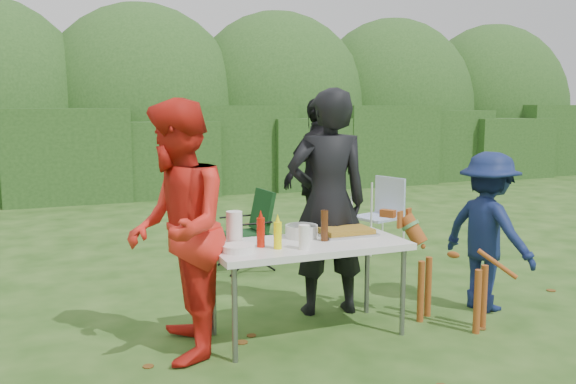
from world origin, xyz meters
name	(u,v)px	position (x,y,z in m)	size (l,w,h in m)	color
ground	(340,330)	(0.00, 0.00, 0.00)	(80.00, 80.00, 0.00)	#1E4211
hedge_row	(157,152)	(0.00, 8.00, 0.85)	(22.00, 1.40, 1.70)	#23471C
shrub_backdrop	(143,113)	(0.00, 9.60, 1.60)	(20.00, 2.60, 3.20)	#3D6628
folding_table	(308,249)	(-0.27, 0.01, 0.69)	(1.50, 0.70, 0.74)	silver
person_cook	(328,203)	(0.10, 0.43, 0.96)	(0.70, 0.46, 1.92)	black
person_red_jacket	(177,230)	(-1.29, -0.01, 0.92)	(0.89, 0.69, 1.83)	red
person_black_puffy	(321,179)	(0.85, 2.17, 0.94)	(1.10, 0.46, 1.87)	black
child	(488,231)	(1.43, -0.01, 0.69)	(0.89, 0.51, 1.39)	#111D49
dog	(453,272)	(0.91, -0.23, 0.44)	(0.93, 0.37, 0.89)	#92471A
camping_chair	(246,230)	(-0.11, 2.04, 0.43)	(0.54, 0.54, 0.87)	#123817
lawn_chair	(377,214)	(1.66, 2.26, 0.45)	(0.53, 0.53, 0.90)	#506DB5
food_tray	(346,234)	(0.12, 0.13, 0.75)	(0.45, 0.30, 0.02)	#B7B7BA
focaccia_bread	(346,230)	(0.12, 0.13, 0.78)	(0.40, 0.26, 0.04)	olive
mustard_bottle	(278,235)	(-0.57, -0.10, 0.84)	(0.06, 0.06, 0.20)	#FEF60B
ketchup_bottle	(261,232)	(-0.66, 0.00, 0.85)	(0.06, 0.06, 0.22)	#B71808
beer_bottle	(324,226)	(-0.14, 0.00, 0.86)	(0.06, 0.06, 0.24)	#47230F
paper_towel_roll	(234,229)	(-0.83, 0.11, 0.87)	(0.12, 0.12, 0.26)	white
cup_stack	(304,237)	(-0.40, -0.19, 0.83)	(0.08, 0.08, 0.18)	white
pasta_bowl	(302,231)	(-0.25, 0.19, 0.79)	(0.26, 0.26, 0.10)	silver
plate_stack	(238,248)	(-0.86, -0.08, 0.77)	(0.24, 0.24, 0.05)	white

